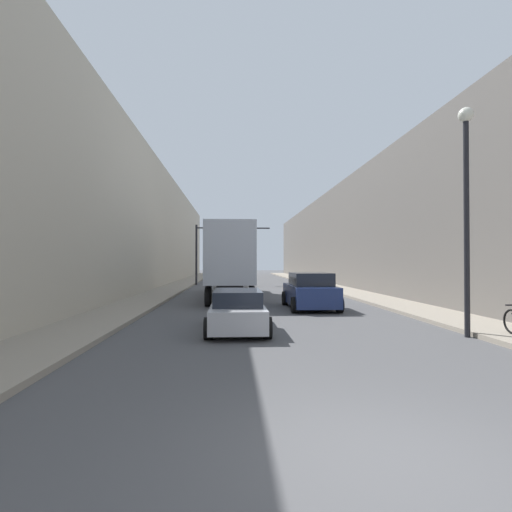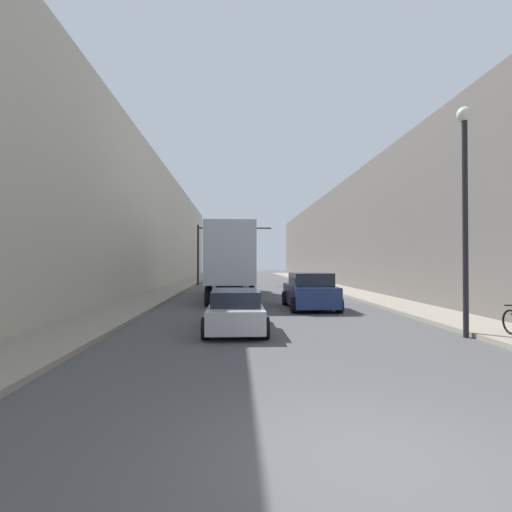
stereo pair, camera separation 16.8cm
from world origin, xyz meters
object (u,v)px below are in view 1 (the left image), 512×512
(suv_car, at_px, (310,291))
(traffic_signal_gantry, at_px, (215,243))
(sedan_car, at_px, (237,311))
(street_lamp, at_px, (466,190))
(semi_truck, at_px, (231,259))

(suv_car, distance_m, traffic_signal_gantry, 20.88)
(sedan_car, bearing_deg, traffic_signal_gantry, 94.08)
(sedan_car, height_order, street_lamp, street_lamp)
(traffic_signal_gantry, bearing_deg, sedan_car, -85.92)
(sedan_car, relative_size, street_lamp, 0.63)
(suv_car, bearing_deg, sedan_car, -121.29)
(sedan_car, distance_m, street_lamp, 7.93)
(traffic_signal_gantry, distance_m, street_lamp, 28.66)
(street_lamp, bearing_deg, semi_truck, 117.31)
(traffic_signal_gantry, bearing_deg, street_lamp, -72.48)
(suv_car, relative_size, traffic_signal_gantry, 0.63)
(suv_car, height_order, traffic_signal_gantry, traffic_signal_gantry)
(suv_car, distance_m, street_lamp, 8.86)
(suv_car, xyz_separation_m, street_lamp, (3.26, -7.42, 3.57))
(suv_car, xyz_separation_m, traffic_signal_gantry, (-5.37, 19.91, 3.27))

